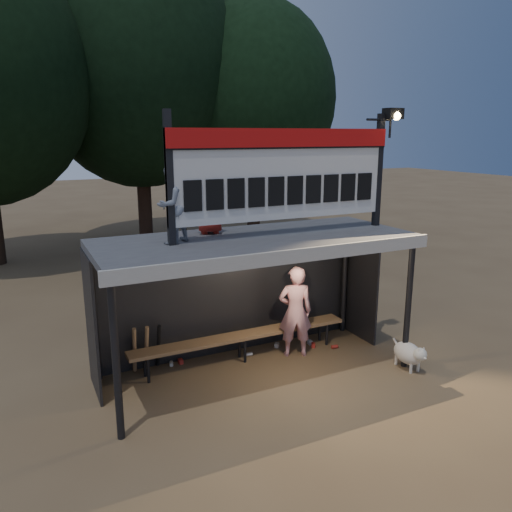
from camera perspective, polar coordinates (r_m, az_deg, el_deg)
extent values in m
plane|color=brown|center=(8.58, -0.03, -13.15)|extent=(80.00, 80.00, 0.00)
imported|color=white|center=(8.91, 4.50, -6.34)|extent=(0.70, 0.58, 1.66)
imported|color=slate|center=(7.36, -9.67, 5.75)|extent=(0.69, 0.66, 1.13)
imported|color=maroon|center=(8.02, -5.35, 6.16)|extent=(0.54, 0.39, 1.02)
cube|color=#404043|center=(7.82, -0.04, 1.79)|extent=(5.00, 2.00, 0.12)
cube|color=beige|center=(6.95, 3.64, -0.10)|extent=(5.10, 0.06, 0.20)
cylinder|color=black|center=(6.67, -15.72, -11.45)|extent=(0.10, 0.10, 2.20)
cylinder|color=black|center=(8.75, 17.01, -5.42)|extent=(0.10, 0.10, 2.20)
cylinder|color=black|center=(8.32, -18.02, -6.49)|extent=(0.10, 0.10, 2.20)
cylinder|color=black|center=(10.07, 10.08, -2.52)|extent=(0.10, 0.10, 2.20)
cube|color=black|center=(9.00, -2.82, -4.27)|extent=(5.00, 0.04, 2.20)
cube|color=black|center=(7.94, -18.31, -7.50)|extent=(0.04, 1.00, 2.20)
cube|color=black|center=(9.82, 11.92, -3.02)|extent=(0.04, 1.00, 2.20)
cylinder|color=black|center=(8.74, -2.90, 2.30)|extent=(5.00, 0.06, 0.06)
cube|color=black|center=(7.20, -9.87, 8.68)|extent=(0.10, 0.10, 1.90)
cube|color=black|center=(8.96, 13.81, 9.44)|extent=(0.10, 0.10, 1.90)
cube|color=silver|center=(7.91, 3.27, 9.29)|extent=(3.80, 0.08, 1.40)
cube|color=#BC0E0D|center=(7.84, 3.51, 13.35)|extent=(3.80, 0.04, 0.28)
cube|color=black|center=(7.84, 3.51, 12.25)|extent=(3.80, 0.02, 0.03)
cube|color=black|center=(7.27, -7.24, 6.83)|extent=(0.27, 0.03, 0.45)
cube|color=black|center=(7.38, -4.73, 7.00)|extent=(0.27, 0.03, 0.45)
cube|color=black|center=(7.51, -2.29, 7.15)|extent=(0.27, 0.03, 0.45)
cube|color=black|center=(7.65, 0.06, 7.28)|extent=(0.27, 0.03, 0.45)
cube|color=black|center=(7.81, 2.32, 7.40)|extent=(0.27, 0.03, 0.45)
cube|color=black|center=(7.97, 4.49, 7.50)|extent=(0.27, 0.03, 0.45)
cube|color=black|center=(8.15, 6.58, 7.59)|extent=(0.27, 0.03, 0.45)
cube|color=black|center=(8.34, 8.57, 7.66)|extent=(0.27, 0.03, 0.45)
cube|color=black|center=(8.53, 10.47, 7.72)|extent=(0.27, 0.03, 0.45)
cube|color=black|center=(8.74, 12.29, 7.77)|extent=(0.27, 0.03, 0.45)
cylinder|color=black|center=(8.91, 13.87, 14.89)|extent=(0.50, 0.04, 0.04)
cylinder|color=black|center=(9.06, 15.07, 13.85)|extent=(0.04, 0.04, 0.30)
cube|color=black|center=(9.03, 15.39, 15.42)|extent=(0.30, 0.22, 0.18)
sphere|color=#FFD88C|center=(8.96, 15.76, 15.16)|extent=(0.14, 0.14, 0.14)
cube|color=olive|center=(8.84, -1.61, -9.09)|extent=(4.00, 0.35, 0.06)
cylinder|color=black|center=(8.34, -12.21, -12.59)|extent=(0.05, 0.05, 0.45)
cylinder|color=black|center=(8.55, -12.61, -11.92)|extent=(0.05, 0.05, 0.45)
cylinder|color=black|center=(8.83, -1.27, -10.71)|extent=(0.05, 0.05, 0.45)
cylinder|color=black|center=(9.03, -1.92, -10.14)|extent=(0.05, 0.05, 0.45)
cylinder|color=black|center=(9.61, 8.09, -8.78)|extent=(0.05, 0.05, 0.45)
cylinder|color=black|center=(9.79, 7.30, -8.31)|extent=(0.05, 0.05, 0.45)
cylinder|color=#301E15|center=(18.98, -12.71, 7.97)|extent=(0.50, 0.50, 4.18)
ellipsoid|color=black|center=(19.03, -13.39, 20.29)|extent=(7.22, 7.22, 8.36)
cylinder|color=#311F16|center=(19.40, -0.29, 7.44)|extent=(0.50, 0.50, 3.52)
ellipsoid|color=black|center=(19.33, -0.31, 17.63)|extent=(6.08, 6.08, 7.04)
ellipsoid|color=beige|center=(9.00, 16.95, -10.56)|extent=(0.36, 0.58, 0.36)
sphere|color=silver|center=(8.78, 18.25, -10.64)|extent=(0.22, 0.22, 0.22)
cone|color=silver|center=(8.72, 18.70, -10.98)|extent=(0.10, 0.10, 0.10)
cone|color=beige|center=(8.69, 18.15, -10.16)|extent=(0.06, 0.06, 0.07)
cone|color=beige|center=(8.76, 18.63, -10.01)|extent=(0.06, 0.06, 0.07)
cylinder|color=beige|center=(8.90, 17.28, -12.13)|extent=(0.05, 0.05, 0.18)
cylinder|color=beige|center=(9.00, 18.04, -11.88)|extent=(0.05, 0.05, 0.18)
cylinder|color=white|center=(9.14, 15.72, -11.32)|extent=(0.05, 0.05, 0.18)
cylinder|color=silver|center=(9.24, 16.48, -11.09)|extent=(0.05, 0.05, 0.18)
cylinder|color=silver|center=(9.17, 15.70, -9.52)|extent=(0.04, 0.16, 0.14)
cylinder|color=#996F47|center=(8.58, -13.72, -10.40)|extent=(0.08, 0.27, 0.84)
cylinder|color=#9F744A|center=(8.62, -12.40, -10.21)|extent=(0.07, 0.30, 0.83)
cylinder|color=black|center=(8.66, -11.10, -10.02)|extent=(0.07, 0.32, 0.83)
cube|color=red|center=(8.96, -8.60, -11.82)|extent=(0.07, 0.10, 0.08)
cylinder|color=#B7B7BC|center=(9.13, -0.80, -11.17)|extent=(0.13, 0.08, 0.07)
cube|color=beige|center=(9.49, 2.38, -10.15)|extent=(0.12, 0.12, 0.08)
cylinder|color=#A7271C|center=(9.55, 8.98, -10.20)|extent=(0.13, 0.08, 0.07)
cube|color=#B7B7BC|center=(9.66, 6.18, -9.78)|extent=(0.07, 0.10, 0.08)
cylinder|color=beige|center=(8.91, -9.65, -12.04)|extent=(0.09, 0.13, 0.07)
cube|color=#A6241C|center=(9.54, 6.57, -10.09)|extent=(0.11, 0.12, 0.08)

